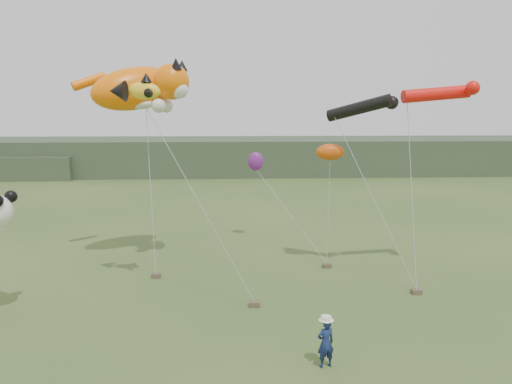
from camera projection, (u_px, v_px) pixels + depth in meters
ground at (251, 348)px, 15.74m from camera, size 120.00×120.00×0.00m
headland at (210, 156)px, 59.31m from camera, size 90.00×13.00×4.00m
festival_attendant at (326, 343)px, 14.51m from camera, size 0.62×0.50×1.47m
sandbag_anchors at (235, 289)px, 20.70m from camera, size 16.84×5.52×0.20m
cat_kite at (143, 88)px, 23.22m from camera, size 5.78×4.11×2.68m
fish_kite at (134, 90)px, 19.25m from camera, size 2.15×1.43×1.09m
tube_kites at (406, 100)px, 21.68m from camera, size 6.32×2.23×1.76m
misc_kites at (297, 156)px, 25.14m from camera, size 4.31×5.76×1.86m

